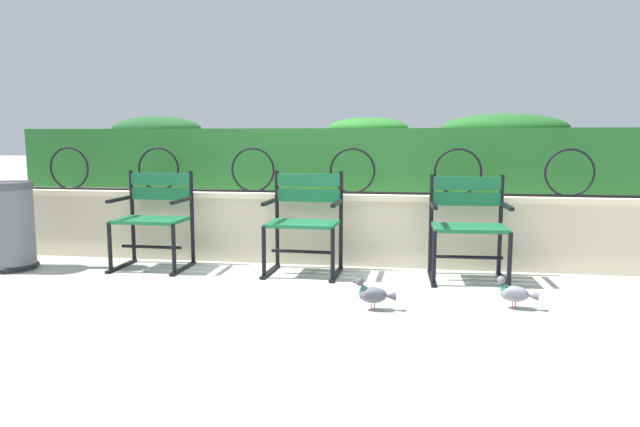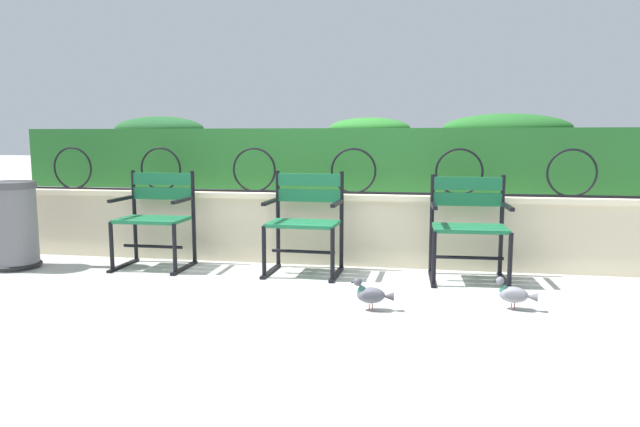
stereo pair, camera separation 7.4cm
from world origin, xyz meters
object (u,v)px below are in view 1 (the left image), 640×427
object	(u,v)px
park_chair_left	(154,216)
pigeon_far_side	(374,294)
trash_bin	(10,228)
park_chair_right	(468,224)
park_chair_centre	(305,219)
pigeon_near_chairs	(515,293)

from	to	relation	value
park_chair_left	pigeon_far_side	world-z (taller)	park_chair_left
park_chair_left	trash_bin	bearing A→B (deg)	-166.77
park_chair_left	park_chair_right	xyz separation A→B (m)	(2.75, -0.01, -0.00)
trash_bin	park_chair_centre	bearing A→B (deg)	6.40
park_chair_centre	pigeon_far_side	size ratio (longest dim) A/B	3.02
park_chair_centre	pigeon_far_side	xyz separation A→B (m)	(0.67, -1.01, -0.36)
park_chair_right	pigeon_near_chairs	distance (m)	0.93
park_chair_left	pigeon_far_side	size ratio (longest dim) A/B	2.98
pigeon_far_side	trash_bin	distance (m)	3.36
park_chair_centre	pigeon_far_side	distance (m)	1.26
pigeon_near_chairs	trash_bin	distance (m)	4.27
park_chair_left	park_chair_centre	size ratio (longest dim) A/B	0.99
pigeon_far_side	pigeon_near_chairs	bearing A→B (deg)	10.91
park_chair_centre	trash_bin	bearing A→B (deg)	-173.60
park_chair_right	pigeon_near_chairs	xyz separation A→B (m)	(0.25, -0.82, -0.35)
pigeon_near_chairs	park_chair_left	bearing A→B (deg)	164.61
park_chair_right	trash_bin	xyz separation A→B (m)	(-3.98, -0.28, -0.09)
park_chair_right	pigeon_far_side	size ratio (longest dim) A/B	2.96
park_chair_right	pigeon_far_side	distance (m)	1.28
park_chair_left	pigeon_near_chairs	bearing A→B (deg)	-15.39
park_chair_right	trash_bin	bearing A→B (deg)	-175.93
park_chair_left	trash_bin	world-z (taller)	park_chair_left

